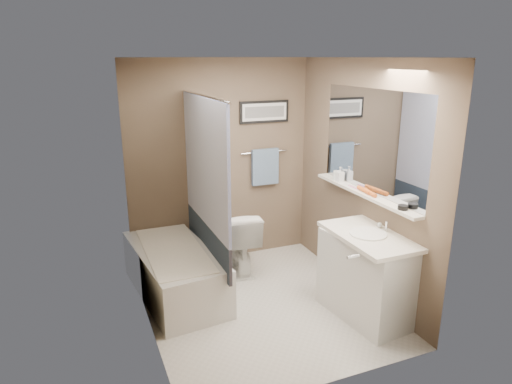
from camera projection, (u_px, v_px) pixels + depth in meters
name	position (u px, v px, depth m)	size (l,w,h in m)	color
ground	(262.00, 305.00, 4.60)	(2.50, 2.50, 0.00)	beige
ceiling	(263.00, 60.00, 3.92)	(2.20, 2.50, 0.04)	white
wall_back	(221.00, 164.00, 5.35)	(2.20, 0.04, 2.40)	brown
wall_front	(331.00, 237.00, 3.17)	(2.20, 0.04, 2.40)	brown
wall_left	(145.00, 205.00, 3.87)	(0.04, 2.50, 2.40)	brown
wall_right	(359.00, 180.00, 4.65)	(0.04, 2.50, 2.40)	brown
tile_surround	(137.00, 210.00, 4.36)	(0.02, 1.55, 2.00)	#C3B793
curtain_rod	(203.00, 96.00, 4.32)	(0.02, 0.02, 1.55)	silver
curtain_upper	(205.00, 163.00, 4.50)	(0.03, 1.45, 1.28)	silver
curtain_lower	(208.00, 240.00, 4.74)	(0.03, 1.45, 0.36)	#243243
mirror	(372.00, 141.00, 4.40)	(0.02, 1.60, 1.00)	silver
shelf	(364.00, 193.00, 4.53)	(0.12, 1.60, 0.03)	silver
towel_bar	(265.00, 152.00, 5.51)	(0.02, 0.02, 0.60)	silver
towel	(265.00, 167.00, 5.54)	(0.34, 0.05, 0.44)	#8BACCA
art_frame	(264.00, 112.00, 5.39)	(0.62, 0.03, 0.26)	black
art_mat	(265.00, 112.00, 5.37)	(0.56, 0.00, 0.20)	white
art_image	(265.00, 112.00, 5.37)	(0.50, 0.00, 0.13)	#595959
door	(394.00, 252.00, 3.42)	(0.80, 0.02, 2.00)	silver
door_handle	(353.00, 257.00, 3.34)	(0.02, 0.02, 0.10)	silver
bathtub	(175.00, 272.00, 4.75)	(0.70, 1.50, 0.50)	silver
tub_rim	(173.00, 250.00, 4.68)	(0.56, 1.36, 0.02)	white
toilet	(239.00, 240.00, 5.27)	(0.41, 0.72, 0.74)	white
vanity	(367.00, 277.00, 4.32)	(0.50, 0.90, 0.80)	silver
countertop	(369.00, 236.00, 4.19)	(0.54, 0.96, 0.04)	white
sink_basin	(368.00, 234.00, 4.18)	(0.34, 0.34, 0.01)	white
faucet_spout	(386.00, 226.00, 4.24)	(0.02, 0.02, 0.10)	silver
faucet_knob	(380.00, 225.00, 4.34)	(0.05, 0.05, 0.05)	silver
candle_bowl_near	(403.00, 207.00, 4.01)	(0.09, 0.09, 0.04)	black
hair_brush_front	(370.00, 193.00, 4.43)	(0.04, 0.04, 0.22)	#D15A1D
hair_brush_back	(364.00, 190.00, 4.52)	(0.04, 0.04, 0.22)	#D95E1E
pink_comb	(354.00, 187.00, 4.68)	(0.03, 0.16, 0.01)	pink
glass_jar	(337.00, 175.00, 4.96)	(0.08, 0.08, 0.10)	white
soap_bottle	(340.00, 174.00, 4.90)	(0.07, 0.07, 0.16)	#999999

